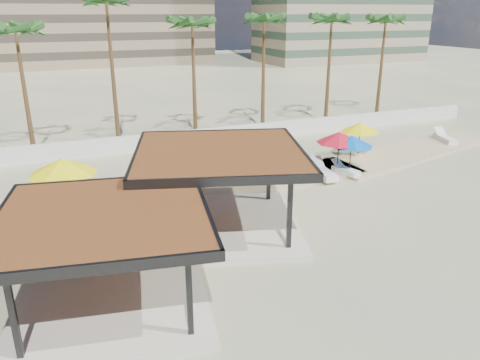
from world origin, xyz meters
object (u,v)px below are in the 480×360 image
object	(u,v)px
lounger_c	(323,173)
lounger_d	(445,138)
pavilion_west	(107,250)
lounger_a	(136,200)
pavilion_central	(220,182)
lounger_b	(345,170)
umbrella_c	(339,137)

from	to	relation	value
lounger_c	lounger_d	distance (m)	13.34
pavilion_west	lounger_a	world-z (taller)	pavilion_west
pavilion_central	lounger_a	distance (m)	5.35
lounger_d	lounger_b	bearing A→B (deg)	119.84
umbrella_c	lounger_a	xyz separation A→B (m)	(-12.48, -0.52, -1.95)
umbrella_c	lounger_a	world-z (taller)	umbrella_c
pavilion_central	lounger_d	bearing A→B (deg)	35.80
pavilion_west	lounger_c	bearing A→B (deg)	41.19
pavilion_central	lounger_b	size ratio (longest dim) A/B	4.61
lounger_b	lounger_c	xyz separation A→B (m)	(-1.59, 0.01, 0.05)
lounger_d	umbrella_c	bearing A→B (deg)	117.07
lounger_b	pavilion_west	bearing A→B (deg)	103.90
lounger_a	lounger_b	xyz separation A→B (m)	(12.74, -0.00, -0.01)
pavilion_central	lounger_d	distance (m)	22.17
pavilion_central	umbrella_c	bearing A→B (deg)	41.86
pavilion_central	lounger_c	bearing A→B (deg)	42.54
pavilion_west	lounger_d	distance (m)	28.88
lounger_b	lounger_c	size ratio (longest dim) A/B	0.80
pavilion_central	umbrella_c	world-z (taller)	pavilion_central
pavilion_central	lounger_a	world-z (taller)	pavilion_central
lounger_a	lounger_d	size ratio (longest dim) A/B	0.88
lounger_a	pavilion_central	bearing A→B (deg)	-135.16
umbrella_c	lounger_d	bearing A→B (deg)	14.00
pavilion_west	umbrella_c	world-z (taller)	pavilion_west
pavilion_central	lounger_d	world-z (taller)	pavilion_central
lounger_b	lounger_c	distance (m)	1.59
umbrella_c	lounger_b	xyz separation A→B (m)	(0.26, -0.53, -1.97)
umbrella_c	lounger_d	size ratio (longest dim) A/B	1.36
lounger_a	lounger_d	distance (m)	24.29
lounger_c	pavilion_west	bearing A→B (deg)	125.48
pavilion_central	pavilion_west	distance (m)	7.02
pavilion_west	lounger_a	distance (m)	8.65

